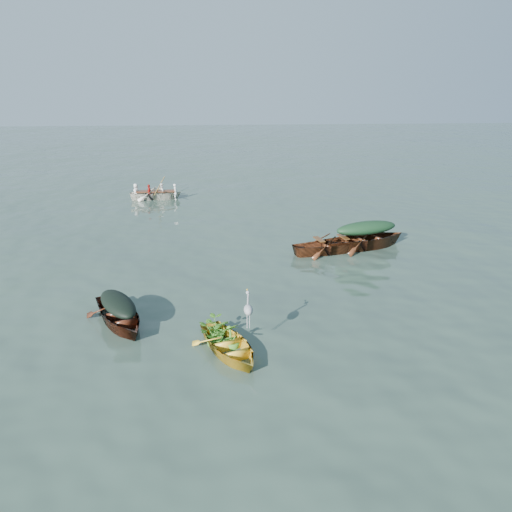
# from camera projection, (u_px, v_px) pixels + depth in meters

# --- Properties ---
(ground) EXTENTS (140.00, 140.00, 0.00)m
(ground) POSITION_uv_depth(u_px,v_px,m) (249.00, 297.00, 15.10)
(ground) COLOR #32463B
(ground) RESTS_ON ground
(yellow_dinghy) EXTENTS (2.35, 3.25, 0.79)m
(yellow_dinghy) POSITION_uv_depth(u_px,v_px,m) (229.00, 353.00, 11.89)
(yellow_dinghy) COLOR yellow
(yellow_dinghy) RESTS_ON ground
(dark_covered_boat) EXTENTS (2.79, 3.78, 0.88)m
(dark_covered_boat) POSITION_uv_depth(u_px,v_px,m) (120.00, 324.00, 13.35)
(dark_covered_boat) COLOR #452310
(dark_covered_boat) RESTS_ON ground
(green_tarp_boat) EXTENTS (4.97, 2.72, 1.13)m
(green_tarp_boat) POSITION_uv_depth(u_px,v_px,m) (365.00, 248.00, 19.59)
(green_tarp_boat) COLOR #4D2A11
(green_tarp_boat) RESTS_ON ground
(open_wooden_boat) EXTENTS (4.35, 2.15, 0.96)m
(open_wooden_boat) POSITION_uv_depth(u_px,v_px,m) (331.00, 253.00, 19.06)
(open_wooden_boat) COLOR #5E2D17
(open_wooden_boat) RESTS_ON ground
(rowed_boat) EXTENTS (3.98, 1.28, 0.92)m
(rowed_boat) POSITION_uv_depth(u_px,v_px,m) (156.00, 199.00, 28.02)
(rowed_boat) COLOR silver
(rowed_boat) RESTS_ON ground
(dark_tarp_cover) EXTENTS (1.53, 2.08, 0.40)m
(dark_tarp_cover) POSITION_uv_depth(u_px,v_px,m) (118.00, 302.00, 13.15)
(dark_tarp_cover) COLOR black
(dark_tarp_cover) RESTS_ON dark_covered_boat
(green_tarp_cover) EXTENTS (2.73, 1.49, 0.52)m
(green_tarp_cover) POSITION_uv_depth(u_px,v_px,m) (366.00, 228.00, 19.32)
(green_tarp_cover) COLOR black
(green_tarp_cover) RESTS_ON green_tarp_boat
(thwart_benches) EXTENTS (2.20, 1.20, 0.04)m
(thwart_benches) POSITION_uv_depth(u_px,v_px,m) (331.00, 240.00, 18.90)
(thwart_benches) COLOR #44260F
(thwart_benches) RESTS_ON open_wooden_boat
(heron) EXTENTS (0.41, 0.48, 0.92)m
(heron) POSITION_uv_depth(u_px,v_px,m) (248.00, 315.00, 11.90)
(heron) COLOR #999DA1
(heron) RESTS_ON yellow_dinghy
(dinghy_weeds) EXTENTS (1.00, 1.10, 0.60)m
(dinghy_weeds) POSITION_uv_depth(u_px,v_px,m) (220.00, 318.00, 12.14)
(dinghy_weeds) COLOR #3B771F
(dinghy_weeds) RESTS_ON yellow_dinghy
(rowers) EXTENTS (2.79, 1.13, 0.76)m
(rowers) POSITION_uv_depth(u_px,v_px,m) (155.00, 184.00, 27.75)
(rowers) COLOR silver
(rowers) RESTS_ON rowed_boat
(oars) EXTENTS (0.66, 2.61, 0.06)m
(oars) POSITION_uv_depth(u_px,v_px,m) (156.00, 191.00, 27.86)
(oars) COLOR #A27E3D
(oars) RESTS_ON rowed_boat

